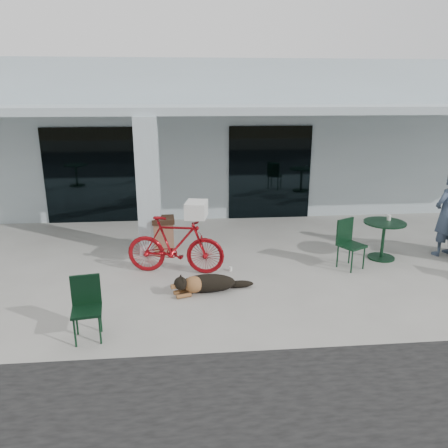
{
  "coord_description": "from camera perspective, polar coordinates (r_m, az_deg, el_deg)",
  "views": [
    {
      "loc": [
        -0.68,
        -7.47,
        3.63
      ],
      "look_at": [
        0.11,
        1.13,
        1.0
      ],
      "focal_mm": 35.0,
      "sensor_mm": 36.0,
      "label": 1
    }
  ],
  "objects": [
    {
      "name": "cafe_chair_near",
      "position": [
        6.98,
        -17.51,
        -10.68
      ],
      "size": [
        0.51,
        0.54,
        0.98
      ],
      "primitive_type": null,
      "rotation": [
        0.0,
        0.0,
        0.15
      ],
      "color": "#123620",
      "rests_on": "ground"
    },
    {
      "name": "storefront_glass_left",
      "position": [
        12.91,
        -16.49,
        6.06
      ],
      "size": [
        2.8,
        0.06,
        2.7
      ],
      "primitive_type": "cube",
      "color": "black",
      "rests_on": "ground"
    },
    {
      "name": "storefront_glass_right",
      "position": [
        12.9,
        5.98,
        6.66
      ],
      "size": [
        2.4,
        0.06,
        2.7
      ],
      "primitive_type": "cube",
      "color": "black",
      "rests_on": "ground"
    },
    {
      "name": "cup_on_table",
      "position": [
        10.45,
        20.73,
        0.79
      ],
      "size": [
        0.1,
        0.1,
        0.12
      ],
      "primitive_type": "cylinder",
      "rotation": [
        0.0,
        0.0,
        0.11
      ],
      "color": "white",
      "rests_on": "cafe_table_far"
    },
    {
      "name": "ground",
      "position": [
        8.33,
        -0.02,
        -8.89
      ],
      "size": [
        80.0,
        80.0,
        0.0
      ],
      "primitive_type": "plane",
      "color": "#A8A69F",
      "rests_on": "ground"
    },
    {
      "name": "building",
      "position": [
        16.05,
        -2.84,
        11.97
      ],
      "size": [
        22.0,
        7.0,
        4.5
      ],
      "primitive_type": "cube",
      "color": "silver",
      "rests_on": "ground"
    },
    {
      "name": "person",
      "position": [
        11.09,
        27.12,
        1.18
      ],
      "size": [
        0.84,
        0.7,
        1.95
      ],
      "primitive_type": "imported",
      "rotation": [
        0.0,
        0.0,
        3.53
      ],
      "color": "#39475F",
      "rests_on": "ground"
    },
    {
      "name": "cafe_table_far",
      "position": [
        10.43,
        20.04,
        -2.0
      ],
      "size": [
        1.01,
        1.01,
        0.86
      ],
      "primitive_type": null,
      "rotation": [
        0.0,
        0.0,
        0.11
      ],
      "color": "#123620",
      "rests_on": "ground"
    },
    {
      "name": "overhang",
      "position": [
        11.1,
        -1.77,
        14.75
      ],
      "size": [
        22.0,
        2.8,
        0.18
      ],
      "primitive_type": "cube",
      "color": "silver",
      "rests_on": "column"
    },
    {
      "name": "dog",
      "position": [
        8.28,
        -2.06,
        -7.57
      ],
      "size": [
        1.24,
        0.73,
        0.39
      ],
      "primitive_type": null,
      "rotation": [
        0.0,
        0.0,
        0.31
      ],
      "color": "black",
      "rests_on": "ground"
    },
    {
      "name": "bicycle",
      "position": [
        9.02,
        -6.37,
        -2.75
      ],
      "size": [
        2.09,
        0.94,
        1.21
      ],
      "primitive_type": "imported",
      "rotation": [
        0.0,
        0.0,
        1.38
      ],
      "color": "maroon",
      "rests_on": "ground"
    },
    {
      "name": "laundry_basket",
      "position": [
        8.71,
        -3.64,
        1.9
      ],
      "size": [
        0.5,
        0.61,
        0.32
      ],
      "primitive_type": "cube",
      "rotation": [
        0.0,
        0.0,
        1.38
      ],
      "color": "white",
      "rests_on": "bicycle"
    },
    {
      "name": "trash_receptacle",
      "position": [
        10.23,
        -7.87,
        -1.47
      ],
      "size": [
        0.53,
        0.53,
        0.86
      ],
      "primitive_type": null,
      "rotation": [
        0.0,
        0.0,
        0.06
      ],
      "color": "brown",
      "rests_on": "ground"
    },
    {
      "name": "cup_near_dog",
      "position": [
        9.24,
        0.86,
        -5.89
      ],
      "size": [
        0.09,
        0.09,
        0.09
      ],
      "primitive_type": "cylinder",
      "rotation": [
        0.0,
        0.0,
        0.22
      ],
      "color": "white",
      "rests_on": "ground"
    },
    {
      "name": "cafe_chair_far_a",
      "position": [
        9.61,
        16.34,
        -2.63
      ],
      "size": [
        0.67,
        0.69,
        1.05
      ],
      "primitive_type": null,
      "rotation": [
        0.0,
        0.0,
        0.51
      ],
      "color": "#123620",
      "rests_on": "ground"
    },
    {
      "name": "column",
      "position": [
        10.02,
        -9.84,
        4.76
      ],
      "size": [
        0.5,
        0.5,
        3.12
      ],
      "primitive_type": "cube",
      "color": "silver",
      "rests_on": "ground"
    }
  ]
}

